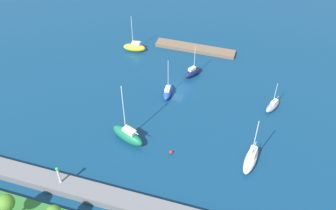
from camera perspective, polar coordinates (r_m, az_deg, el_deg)
The scene contains 12 objects.
water at distance 83.25m, azimuth 1.49°, elevation 2.48°, with size 160.00×160.00×0.00m, color navy.
pier_dock at distance 95.53m, azimuth 4.11°, elevation 8.52°, with size 19.97×3.04×0.88m, color brown.
breakwater at distance 62.99m, azimuth -6.50°, elevation -14.32°, with size 55.26×3.40×1.53m, color slate.
harbor_beacon at distance 64.68m, azimuth -16.20°, elevation -9.96°, with size 0.56×0.56×3.73m.
park_tree_mideast at distance 61.89m, azimuth -23.27°, elevation -13.46°, with size 2.68×2.68×5.43m.
sailboat_blue_west_end at distance 81.04m, azimuth -0.02°, elevation 2.07°, with size 2.24×5.38×8.76m.
sailboat_navy_outer_mooring at distance 86.44m, azimuth 3.80°, elevation 4.95°, with size 3.71×4.88×7.86m.
sailboat_yellow_lone_south at distance 94.82m, azimuth -5.08°, elevation 8.68°, with size 5.68×2.50×9.55m.
sailboat_white_lone_north at distance 69.01m, azimuth 12.39°, elevation -7.93°, with size 2.88×7.17×10.78m.
sailboat_gray_center_basin at distance 80.77m, azimuth 15.52°, elevation -0.08°, with size 3.35×5.02×6.71m.
sailboat_green_mid_basin at distance 71.37m, azimuth -6.10°, elevation -4.53°, with size 7.49×4.69×12.95m.
mooring_buoy_red at distance 69.56m, azimuth 0.45°, elevation -7.14°, with size 0.66×0.66×0.66m, color red.
Camera 1 is at (-16.78, 62.08, 52.87)m, focal length 40.41 mm.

